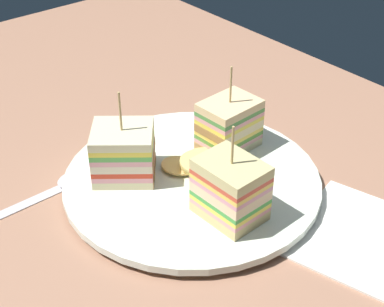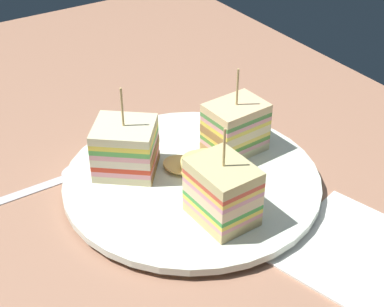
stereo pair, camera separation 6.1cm
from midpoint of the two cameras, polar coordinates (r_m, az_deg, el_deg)
ground_plane at (r=63.97cm, az=-2.73°, el=-4.07°), size 116.38×71.63×1.80cm
plate at (r=62.88cm, az=-2.77°, el=-2.79°), size 27.54×27.54×1.47cm
sandwich_wedge_0 at (r=62.07cm, az=-9.47°, el=-0.01°), size 8.42×8.52×9.97cm
sandwich_wedge_1 at (r=55.68cm, az=0.63°, el=-3.65°), size 6.56×5.13×10.14cm
sandwich_wedge_2 at (r=65.70cm, az=0.98°, el=2.73°), size 5.14×6.64×10.10cm
chip_pile at (r=63.08cm, az=-2.39°, el=-0.93°), size 7.20×6.99×1.87cm
spoon at (r=65.09cm, az=-15.71°, el=-3.32°), size 2.76×16.37×1.00cm
napkin at (r=58.30cm, az=14.54°, el=-8.43°), size 17.89×16.83×0.50cm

